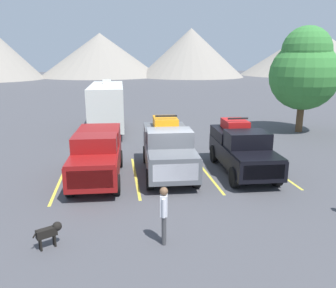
# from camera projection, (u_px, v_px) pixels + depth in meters

# --- Properties ---
(ground_plane) EXTENTS (240.00, 240.00, 0.00)m
(ground_plane) POSITION_uv_depth(u_px,v_px,m) (174.00, 179.00, 15.07)
(ground_plane) COLOR #47474C
(pickup_truck_a) EXTENTS (2.30, 5.30, 2.12)m
(pickup_truck_a) POSITION_uv_depth(u_px,v_px,m) (97.00, 154.00, 14.84)
(pickup_truck_a) COLOR maroon
(pickup_truck_a) RESTS_ON ground
(pickup_truck_b) EXTENTS (2.43, 5.47, 2.58)m
(pickup_truck_b) POSITION_uv_depth(u_px,v_px,m) (168.00, 148.00, 15.65)
(pickup_truck_b) COLOR #595B60
(pickup_truck_b) RESTS_ON ground
(pickup_truck_c) EXTENTS (2.33, 5.35, 2.44)m
(pickup_truck_c) POSITION_uv_depth(u_px,v_px,m) (242.00, 148.00, 15.83)
(pickup_truck_c) COLOR black
(pickup_truck_c) RESTS_ON ground
(lot_stripe_a) EXTENTS (0.12, 5.50, 0.01)m
(lot_stripe_a) POSITION_uv_depth(u_px,v_px,m) (60.00, 180.00, 14.88)
(lot_stripe_a) COLOR gold
(lot_stripe_a) RESTS_ON ground
(lot_stripe_b) EXTENTS (0.12, 5.50, 0.01)m
(lot_stripe_b) POSITION_uv_depth(u_px,v_px,m) (136.00, 176.00, 15.38)
(lot_stripe_b) COLOR gold
(lot_stripe_b) RESTS_ON ground
(lot_stripe_c) EXTENTS (0.12, 5.50, 0.01)m
(lot_stripe_c) POSITION_uv_depth(u_px,v_px,m) (206.00, 172.00, 15.88)
(lot_stripe_c) COLOR gold
(lot_stripe_c) RESTS_ON ground
(lot_stripe_d) EXTENTS (0.12, 5.50, 0.01)m
(lot_stripe_d) POSITION_uv_depth(u_px,v_px,m) (272.00, 169.00, 16.39)
(lot_stripe_d) COLOR gold
(lot_stripe_d) RESTS_ON ground
(camper_trailer_a) EXTENTS (2.47, 8.98, 3.65)m
(camper_trailer_a) POSITION_uv_depth(u_px,v_px,m) (107.00, 105.00, 24.54)
(camper_trailer_a) COLOR silver
(camper_trailer_a) RESTS_ON ground
(person_a) EXTENTS (0.25, 0.38, 1.74)m
(person_a) POSITION_uv_depth(u_px,v_px,m) (164.00, 211.00, 9.61)
(person_a) COLOR #3F3F42
(person_a) RESTS_ON ground
(dog) EXTENTS (0.76, 0.50, 0.71)m
(dog) POSITION_uv_depth(u_px,v_px,m) (50.00, 231.00, 9.55)
(dog) COLOR black
(dog) RESTS_ON ground
(tree_a) EXTENTS (4.79, 4.79, 7.37)m
(tree_a) POSITION_uv_depth(u_px,v_px,m) (305.00, 70.00, 23.52)
(tree_a) COLOR brown
(tree_a) RESTS_ON ground
(mountain_ridge) EXTENTS (151.55, 45.43, 15.33)m
(mountain_ridge) POSITION_uv_depth(u_px,v_px,m) (126.00, 52.00, 90.95)
(mountain_ridge) COLOR gray
(mountain_ridge) RESTS_ON ground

